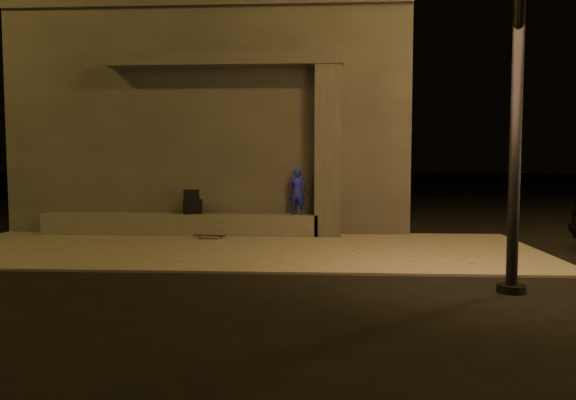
# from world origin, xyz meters

# --- Properties ---
(ground) EXTENTS (120.00, 120.00, 0.00)m
(ground) POSITION_xyz_m (0.00, 0.00, 0.00)
(ground) COLOR black
(ground) RESTS_ON ground
(sidewalk) EXTENTS (11.00, 4.40, 0.04)m
(sidewalk) POSITION_xyz_m (0.00, 2.00, 0.02)
(sidewalk) COLOR #605A55
(sidewalk) RESTS_ON ground
(building) EXTENTS (9.00, 5.10, 5.22)m
(building) POSITION_xyz_m (-1.00, 6.49, 2.61)
(building) COLOR #3A3734
(building) RESTS_ON ground
(ledge) EXTENTS (6.00, 0.55, 0.45)m
(ledge) POSITION_xyz_m (-1.50, 3.75, 0.27)
(ledge) COLOR #4C4945
(ledge) RESTS_ON sidewalk
(column) EXTENTS (0.55, 0.55, 3.60)m
(column) POSITION_xyz_m (1.70, 3.75, 1.84)
(column) COLOR #3A3734
(column) RESTS_ON sidewalk
(canopy) EXTENTS (5.00, 0.70, 0.28)m
(canopy) POSITION_xyz_m (-0.50, 3.80, 3.78)
(canopy) COLOR #3A3734
(canopy) RESTS_ON column
(skateboarder) EXTENTS (0.39, 0.28, 1.00)m
(skateboarder) POSITION_xyz_m (1.05, 3.75, 0.99)
(skateboarder) COLOR #1B1EB3
(skateboarder) RESTS_ON ledge
(backpack) EXTENTS (0.44, 0.37, 0.53)m
(backpack) POSITION_xyz_m (-1.22, 3.75, 0.67)
(backpack) COLOR black
(backpack) RESTS_ON ledge
(skateboard) EXTENTS (0.68, 0.23, 0.07)m
(skateboard) POSITION_xyz_m (-0.72, 3.10, 0.10)
(skateboard) COLOR black
(skateboard) RESTS_ON sidewalk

